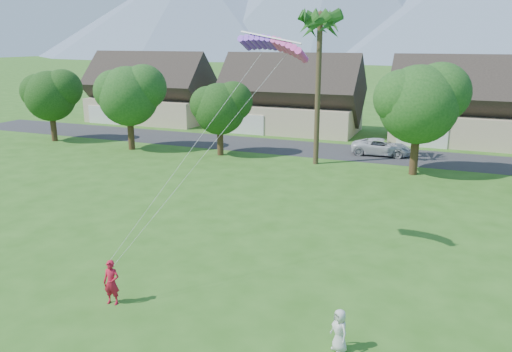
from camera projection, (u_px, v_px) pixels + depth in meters
The scene contains 8 objects.
street at pixel (352, 152), 46.68m from camera, with size 90.00×7.00×0.01m, color #2D2D30.
kite_flyer at pixel (111, 282), 19.71m from camera, with size 0.67×0.44×1.84m, color red.
watcher at pixel (339, 330), 16.74m from camera, with size 0.74×0.48×1.52m, color silver.
parked_car at pixel (381, 147), 45.52m from camera, with size 2.46×5.34×1.48m, color silver.
houses_row at pixel (375, 105), 53.63m from camera, with size 72.75×8.19×8.86m.
tree_row at pixel (326, 108), 40.36m from camera, with size 62.27×6.67×8.45m.
fan_palm at pixel (320, 19), 39.37m from camera, with size 3.00×3.00×13.80m.
parafoil_kite at pixel (275, 43), 21.86m from camera, with size 3.21×1.20×0.50m.
Camera 1 is at (8.76, -11.65, 10.18)m, focal length 35.00 mm.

